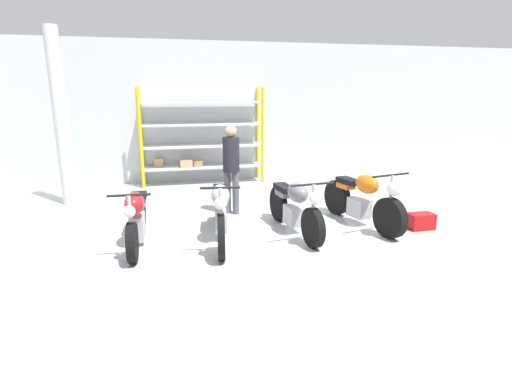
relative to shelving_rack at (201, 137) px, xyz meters
name	(u,v)px	position (x,y,z in m)	size (l,w,h in m)	color
ground_plane	(261,239)	(0.53, -4.41, -1.19)	(30.00, 30.00, 0.00)	#B2B7B7
back_wall	(219,112)	(0.53, 0.37, 0.61)	(30.00, 0.08, 3.60)	silver
shelving_rack	(201,137)	(0.00, 0.00, 0.00)	(3.14, 0.63, 2.45)	yellow
support_pillar	(61,119)	(-2.96, -1.42, 0.61)	(0.28, 0.28, 3.60)	silver
motorcycle_red	(136,216)	(-1.42, -4.13, -0.74)	(0.58, 2.05, 0.98)	black
motorcycle_silver	(221,210)	(-0.11, -4.27, -0.69)	(0.59, 2.21, 1.06)	black
motorcycle_grey	(294,206)	(1.15, -4.21, -0.72)	(0.72, 2.04, 1.01)	black
motorcycle_orange	(363,199)	(2.46, -4.11, -0.71)	(0.78, 2.11, 1.06)	black
person_browsing	(231,162)	(0.30, -2.87, -0.17)	(0.45, 0.45, 1.73)	#595960
toolbox	(421,221)	(3.38, -4.54, -1.05)	(0.44, 0.26, 0.28)	red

